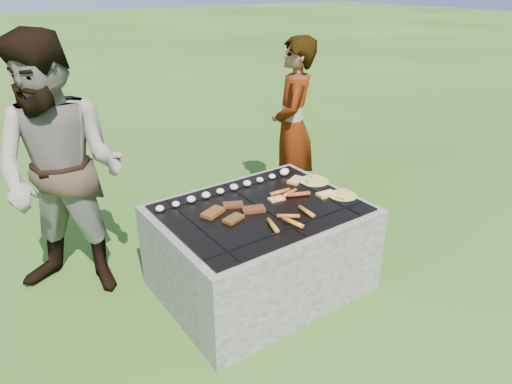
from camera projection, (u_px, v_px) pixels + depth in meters
lawn at (260, 285)px, 3.19m from camera, size 60.00×60.00×0.00m
fire_pit at (260, 251)px, 3.07m from camera, size 1.30×1.00×0.62m
mushrooms at (237, 186)px, 3.18m from camera, size 1.08×0.08×0.04m
pork_slabs at (232, 211)px, 2.86m from camera, size 0.40×0.28×0.02m
sausages at (290, 207)px, 2.90m from camera, size 0.52×0.48×0.03m
bread_on_grate at (304, 189)px, 3.16m from camera, size 0.44×0.41×0.02m
plate_far at (314, 181)px, 3.31m from camera, size 0.25×0.25×0.03m
plate_near at (343, 196)px, 3.09m from camera, size 0.21×0.21×0.03m
cook at (293, 128)px, 3.95m from camera, size 0.64×0.66×1.53m
bystander at (62, 173)px, 2.82m from camera, size 1.05×1.03×1.71m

